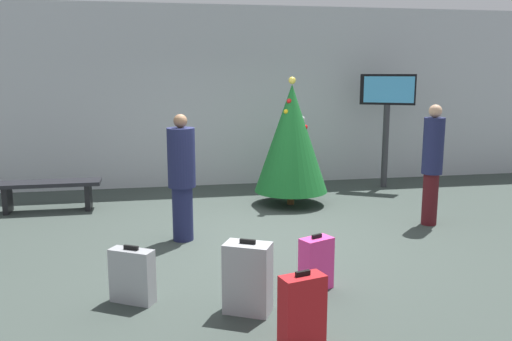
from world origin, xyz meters
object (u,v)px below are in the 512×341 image
at_px(traveller_1, 432,162).
at_px(suitcase_3, 316,263).
at_px(flight_info_kiosk, 387,107).
at_px(waiting_bench, 48,189).
at_px(traveller_0, 182,175).
at_px(suitcase_2, 248,278).
at_px(suitcase_0, 132,276).
at_px(suitcase_1, 302,312).
at_px(holiday_tree, 291,138).

distance_m(traveller_1, suitcase_3, 3.10).
distance_m(flight_info_kiosk, waiting_bench, 6.21).
distance_m(traveller_0, suitcase_3, 2.35).
xyz_separation_m(flight_info_kiosk, waiting_bench, (-6.05, -0.70, -1.18)).
bearing_deg(traveller_1, suitcase_2, -142.86).
xyz_separation_m(flight_info_kiosk, traveller_0, (-4.01, -2.61, -0.67)).
xyz_separation_m(flight_info_kiosk, suitcase_0, (-4.60, -4.48, -1.28)).
bearing_deg(suitcase_0, waiting_bench, 111.03).
distance_m(suitcase_1, suitcase_2, 0.79).
bearing_deg(traveller_0, suitcase_2, -78.31).
distance_m(traveller_0, suitcase_0, 2.05).
bearing_deg(suitcase_3, holiday_tree, 79.74).
relative_size(traveller_0, traveller_1, 0.96).
distance_m(flight_info_kiosk, suitcase_1, 6.60).
xyz_separation_m(holiday_tree, suitcase_2, (-1.42, -3.90, -0.78)).
xyz_separation_m(holiday_tree, waiting_bench, (-3.93, 0.30, -0.75)).
distance_m(holiday_tree, flight_info_kiosk, 2.38).
height_order(holiday_tree, waiting_bench, holiday_tree).
xyz_separation_m(traveller_1, suitcase_2, (-3.11, -2.35, -0.60)).
bearing_deg(holiday_tree, suitcase_2, -109.95).
bearing_deg(suitcase_0, suitcase_3, -0.63).
relative_size(flight_info_kiosk, traveller_0, 1.29).
bearing_deg(suitcase_1, suitcase_2, 113.61).
xyz_separation_m(flight_info_kiosk, suitcase_3, (-2.76, -4.50, -1.27)).
relative_size(traveller_0, suitcase_1, 2.55).
distance_m(flight_info_kiosk, suitcase_0, 6.54).
relative_size(traveller_1, suitcase_3, 3.00).
bearing_deg(suitcase_0, holiday_tree, 54.57).
bearing_deg(flight_info_kiosk, suitcase_3, -121.49).
distance_m(suitcase_1, suitcase_3, 1.22).
height_order(holiday_tree, suitcase_1, holiday_tree).
bearing_deg(flight_info_kiosk, waiting_bench, -173.45).
relative_size(waiting_bench, traveller_0, 0.98).
bearing_deg(traveller_1, traveller_0, -179.01).
height_order(flight_info_kiosk, suitcase_0, flight_info_kiosk).
relative_size(flight_info_kiosk, suitcase_2, 3.07).
height_order(traveller_1, suitcase_2, traveller_1).
distance_m(suitcase_0, suitcase_3, 1.84).
distance_m(holiday_tree, traveller_0, 2.50).
bearing_deg(suitcase_3, waiting_bench, 130.92).
relative_size(suitcase_0, suitcase_3, 0.98).
xyz_separation_m(traveller_0, suitcase_3, (1.26, -1.89, -0.60)).
xyz_separation_m(holiday_tree, traveller_0, (-1.89, -1.61, -0.24)).
height_order(suitcase_0, suitcase_3, suitcase_3).
xyz_separation_m(waiting_bench, traveller_1, (5.62, -1.85, 0.57)).
relative_size(waiting_bench, suitcase_3, 2.82).
relative_size(waiting_bench, suitcase_1, 2.51).
xyz_separation_m(waiting_bench, suitcase_2, (2.51, -4.21, -0.03)).
xyz_separation_m(traveller_0, suitcase_2, (0.47, -2.29, -0.54)).
relative_size(traveller_1, suitcase_0, 3.06).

